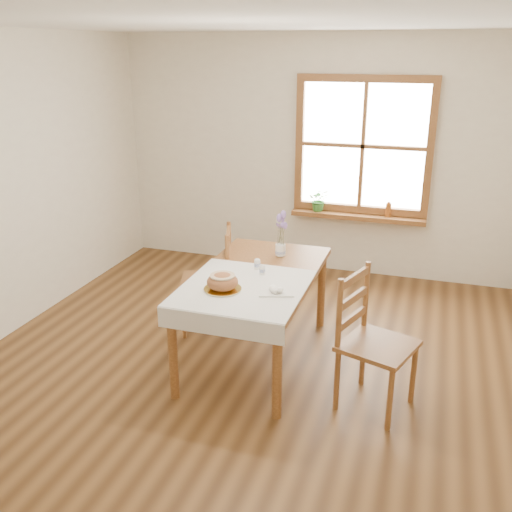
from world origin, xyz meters
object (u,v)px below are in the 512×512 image
at_px(dining_table, 256,284).
at_px(chair_right, 378,344).
at_px(bread_plate, 223,289).
at_px(flower_vase, 280,251).
at_px(chair_left, 206,279).

distance_m(dining_table, chair_right, 1.10).
bearing_deg(dining_table, bread_plate, -107.37).
xyz_separation_m(chair_right, flower_vase, (-0.95, 0.84, 0.30)).
distance_m(chair_left, chair_right, 1.78).
bearing_deg(chair_right, flower_vase, 67.14).
relative_size(chair_left, flower_vase, 9.87).
bearing_deg(bread_plate, chair_right, 0.78).
xyz_separation_m(chair_left, flower_vase, (0.66, 0.08, 0.32)).
bearing_deg(chair_right, chair_left, 83.58).
height_order(dining_table, chair_right, chair_right).
distance_m(chair_right, flower_vase, 1.30).
bearing_deg(bread_plate, dining_table, 72.63).
bearing_deg(flower_vase, bread_plate, -103.11).
bearing_deg(chair_left, flower_vase, 78.80).
bearing_deg(flower_vase, chair_left, -172.74).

